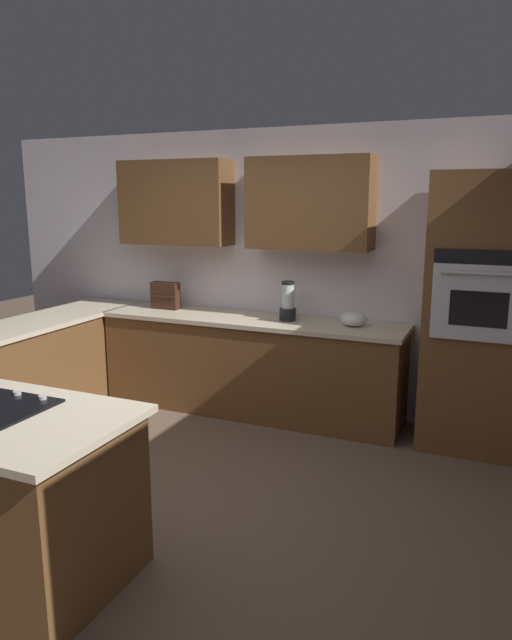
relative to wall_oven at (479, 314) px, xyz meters
The scene contains 10 objects.
ground_plane 2.75m from the wall_oven, 42.84° to the left, with size 14.00×14.00×0.00m, color brown.
wall_back 1.99m from the wall_oven, ahead, with size 6.00×0.44×2.60m.
lower_cabinets_back 2.06m from the wall_oven, ahead, with size 2.80×0.60×0.86m, color brown.
countertop_back 1.96m from the wall_oven, ahead, with size 2.84×0.64×0.04m, color beige.
lower_cabinets_side 3.91m from the wall_oven, 17.62° to the left, with size 0.60×2.90×0.86m, color brown.
countertop_side 3.86m from the wall_oven, 17.62° to the left, with size 0.64×2.94×0.04m, color beige.
wall_oven is the anchor object (origin of this frame).
blender 1.60m from the wall_oven, ahead, with size 0.15×0.15×0.35m.
mixing_bowl 1.01m from the wall_oven, ahead, with size 0.23×0.23×0.13m, color white.
spice_rack 2.90m from the wall_oven, ahead, with size 0.29×0.11×0.27m.
Camera 1 is at (-2.00, 3.01, 1.97)m, focal length 32.47 mm.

